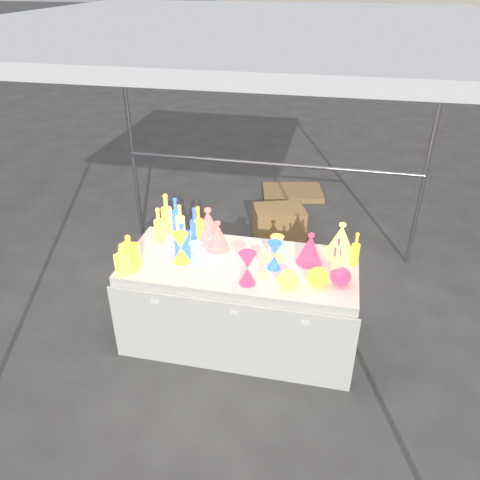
% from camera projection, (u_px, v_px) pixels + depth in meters
% --- Properties ---
extents(ground, '(80.00, 80.00, 0.00)m').
position_uv_depth(ground, '(240.00, 336.00, 3.99)').
color(ground, '#5B5854').
rests_on(ground, ground).
extents(canopy_tent, '(3.15, 3.15, 2.46)m').
position_uv_depth(canopy_tent, '(240.00, 33.00, 2.79)').
color(canopy_tent, gray).
rests_on(canopy_tent, ground).
extents(display_table, '(1.84, 0.83, 0.75)m').
position_uv_depth(display_table, '(240.00, 302.00, 3.79)').
color(display_table, silver).
rests_on(display_table, ground).
extents(cardboard_box_closed, '(0.65, 0.55, 0.40)m').
position_uv_depth(cardboard_box_closed, '(279.00, 224.00, 5.30)').
color(cardboard_box_closed, '#AF854F').
rests_on(cardboard_box_closed, ground).
extents(cardboard_box_flat, '(0.90, 0.73, 0.07)m').
position_uv_depth(cardboard_box_flat, '(292.00, 192.00, 6.45)').
color(cardboard_box_flat, '#AF854F').
rests_on(cardboard_box_flat, ground).
extents(bottle_0, '(0.12, 0.12, 0.36)m').
position_uv_depth(bottle_0, '(167.00, 213.00, 3.94)').
color(bottle_0, '#EC1642').
rests_on(bottle_0, display_table).
extents(bottle_1, '(0.08, 0.08, 0.33)m').
position_uv_depth(bottle_1, '(176.00, 216.00, 3.92)').
color(bottle_1, '#1C9B5A').
rests_on(bottle_1, display_table).
extents(bottle_2, '(0.09, 0.09, 0.33)m').
position_uv_depth(bottle_2, '(199.00, 225.00, 3.79)').
color(bottle_2, yellow).
rests_on(bottle_2, display_table).
extents(bottle_4, '(0.07, 0.07, 0.31)m').
position_uv_depth(bottle_4, '(180.00, 221.00, 3.86)').
color(bottle_4, '#168C7A').
rests_on(bottle_4, display_table).
extents(bottle_6, '(0.11, 0.11, 0.31)m').
position_uv_depth(bottle_6, '(159.00, 225.00, 3.82)').
color(bottle_6, '#EC1642').
rests_on(bottle_6, display_table).
extents(bottle_7, '(0.09, 0.09, 0.32)m').
position_uv_depth(bottle_7, '(195.00, 225.00, 3.79)').
color(bottle_7, '#1C9B5A').
rests_on(bottle_7, display_table).
extents(decanter_0, '(0.13, 0.13, 0.25)m').
position_uv_depth(decanter_0, '(123.00, 258.00, 3.43)').
color(decanter_0, '#EC1642').
rests_on(decanter_0, display_table).
extents(decanter_1, '(0.13, 0.13, 0.29)m').
position_uv_depth(decanter_1, '(129.00, 252.00, 3.47)').
color(decanter_1, yellow).
rests_on(decanter_1, display_table).
extents(decanter_2, '(0.15, 0.15, 0.29)m').
position_uv_depth(decanter_2, '(182.00, 240.00, 3.63)').
color(decanter_2, '#1C9B5A').
rests_on(decanter_2, display_table).
extents(hourglass_0, '(0.15, 0.15, 0.25)m').
position_uv_depth(hourglass_0, '(181.00, 248.00, 3.56)').
color(hourglass_0, yellow).
rests_on(hourglass_0, display_table).
extents(hourglass_1, '(0.14, 0.14, 0.25)m').
position_uv_depth(hourglass_1, '(248.00, 268.00, 3.31)').
color(hourglass_1, '#1B2C9D').
rests_on(hourglass_1, display_table).
extents(hourglass_2, '(0.11, 0.11, 0.19)m').
position_uv_depth(hourglass_2, '(264.00, 266.00, 3.39)').
color(hourglass_2, '#168C7A').
rests_on(hourglass_2, display_table).
extents(hourglass_3, '(0.12, 0.12, 0.19)m').
position_uv_depth(hourglass_3, '(196.00, 254.00, 3.54)').
color(hourglass_3, '#B3236B').
rests_on(hourglass_3, display_table).
extents(hourglass_4, '(0.14, 0.14, 0.21)m').
position_uv_depth(hourglass_4, '(277.00, 249.00, 3.58)').
color(hourglass_4, '#EC1642').
rests_on(hourglass_4, display_table).
extents(hourglass_5, '(0.14, 0.14, 0.22)m').
position_uv_depth(hourglass_5, '(275.00, 255.00, 3.49)').
color(hourglass_5, '#1C9B5A').
rests_on(hourglass_5, display_table).
extents(globe_0, '(0.18, 0.18, 0.12)m').
position_uv_depth(globe_0, '(288.00, 280.00, 3.31)').
color(globe_0, '#EC1642').
rests_on(globe_0, display_table).
extents(globe_2, '(0.17, 0.17, 0.12)m').
position_uv_depth(globe_2, '(318.00, 278.00, 3.33)').
color(globe_2, yellow).
rests_on(globe_2, display_table).
extents(globe_3, '(0.20, 0.20, 0.12)m').
position_uv_depth(globe_3, '(340.00, 277.00, 3.33)').
color(globe_3, '#1B2C9D').
rests_on(globe_3, display_table).
extents(lampshade_0, '(0.31, 0.31, 0.29)m').
position_uv_depth(lampshade_0, '(208.00, 225.00, 3.83)').
color(lampshade_0, yellow).
rests_on(lampshade_0, display_table).
extents(lampshade_1, '(0.26, 0.26, 0.24)m').
position_uv_depth(lampshade_1, '(218.00, 235.00, 3.73)').
color(lampshade_1, yellow).
rests_on(lampshade_1, display_table).
extents(lampshade_2, '(0.25, 0.25, 0.25)m').
position_uv_depth(lampshade_2, '(310.00, 248.00, 3.55)').
color(lampshade_2, '#1B2C9D').
rests_on(lampshade_2, display_table).
extents(lampshade_3, '(0.27, 0.27, 0.28)m').
position_uv_depth(lampshade_3, '(341.00, 239.00, 3.65)').
color(lampshade_3, '#168C7A').
rests_on(lampshade_3, display_table).
extents(bottle_9, '(0.08, 0.08, 0.28)m').
position_uv_depth(bottle_9, '(356.00, 249.00, 3.51)').
color(bottle_9, yellow).
rests_on(bottle_9, display_table).
extents(bottle_10, '(0.07, 0.07, 0.25)m').
position_uv_depth(bottle_10, '(338.00, 252.00, 3.50)').
color(bottle_10, '#1B2C9D').
rests_on(bottle_10, display_table).
extents(bottle_11, '(0.08, 0.08, 0.30)m').
position_uv_depth(bottle_11, '(337.00, 264.00, 3.32)').
color(bottle_11, '#168C7A').
rests_on(bottle_11, display_table).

